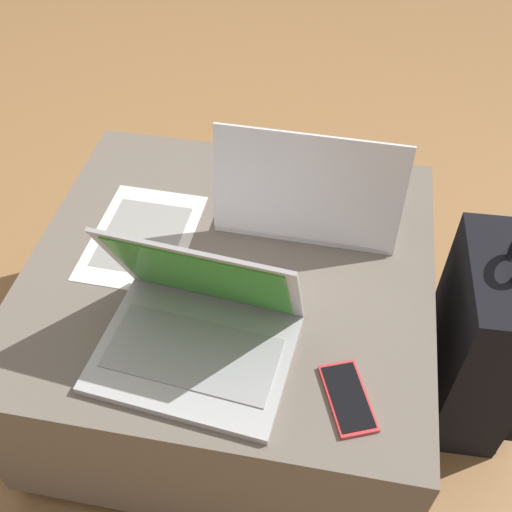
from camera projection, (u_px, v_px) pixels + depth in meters
The scene contains 7 objects.
ground_plane at pixel (235, 374), 1.53m from camera, with size 14.00×14.00×0.00m, color #9E7042.
ottoman at pixel (233, 325), 1.37m from camera, with size 0.82×0.79×0.42m.
laptop_near at pixel (198, 327), 1.05m from camera, with size 0.36×0.29×0.25m.
laptop_far at pixel (309, 198), 1.28m from camera, with size 0.38×0.25×0.25m.
cell_phone at pixel (348, 398), 1.01m from camera, with size 0.11×0.15×0.01m.
backpack at pixel (482, 345), 1.31m from camera, with size 0.21×0.30×0.54m.
paper_sheet at pixel (143, 236), 1.27m from camera, with size 0.22×0.30×0.00m.
Camera 1 is at (0.20, -0.79, 1.33)m, focal length 42.00 mm.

